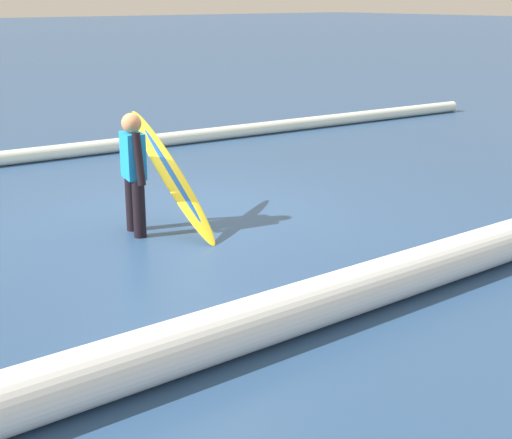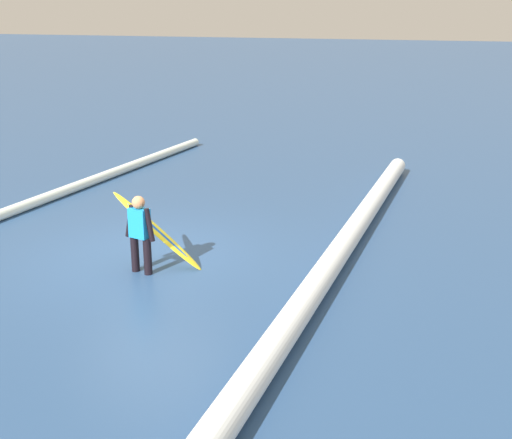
% 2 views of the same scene
% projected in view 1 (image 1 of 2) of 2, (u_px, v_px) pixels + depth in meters
% --- Properties ---
extents(ground_plane, '(176.52, 176.52, 0.00)m').
position_uv_depth(ground_plane, '(181.00, 214.00, 9.14)').
color(ground_plane, navy).
extents(surfer, '(0.27, 0.60, 1.36)m').
position_uv_depth(surfer, '(134.00, 168.00, 8.19)').
color(surfer, black).
rests_on(surfer, ground_plane).
extents(surfboard, '(0.29, 1.66, 1.29)m').
position_uv_depth(surfboard, '(172.00, 175.00, 8.41)').
color(surfboard, yellow).
rests_on(surfboard, ground_plane).
extents(wave_crest_foreground, '(17.03, 1.46, 0.24)m').
position_uv_depth(wave_crest_foreground, '(111.00, 146.00, 12.72)').
color(wave_crest_foreground, white).
rests_on(wave_crest_foreground, ground_plane).
extents(wave_crest_midground, '(18.51, 0.60, 0.41)m').
position_uv_depth(wave_crest_midground, '(275.00, 316.00, 5.73)').
color(wave_crest_midground, white).
rests_on(wave_crest_midground, ground_plane).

